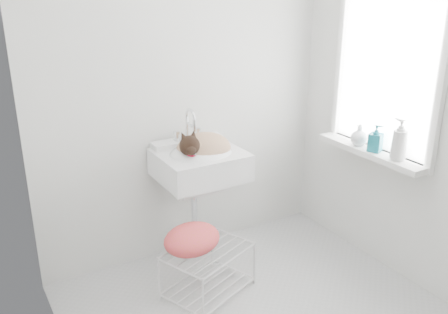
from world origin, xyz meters
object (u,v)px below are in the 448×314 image
sink (200,152)px  bottle_b (374,151)px  bottle_a (397,160)px  bottle_c (358,145)px  wire_rack (208,272)px  cat (203,147)px

sink → bottle_b: sink is taller
bottle_a → bottle_c: size_ratio=1.54×
wire_rack → cat: bearing=65.8°
bottle_b → cat: bearing=150.9°
bottle_a → bottle_b: bottle_a is taller
bottle_b → bottle_c: bearing=90.0°
bottle_c → bottle_b: bearing=-90.0°
sink → bottle_b: bearing=-29.5°
sink → wire_rack: size_ratio=1.08×
sink → bottle_b: 1.18m
sink → bottle_a: (1.03, -0.78, 0.00)m
cat → bottle_c: 1.10m
cat → bottle_c: bearing=-26.5°
sink → bottle_c: bearing=-22.8°
wire_rack → bottle_b: bearing=-11.4°
wire_rack → bottle_a: bottle_a is taller
wire_rack → bottle_a: (1.16, -0.43, 0.70)m
cat → wire_rack: size_ratio=0.78×
sink → bottle_b: (1.03, -0.58, 0.00)m
cat → bottle_b: (1.01, -0.57, -0.04)m
sink → bottle_a: bottle_a is taller
bottle_b → sink: bearing=150.5°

